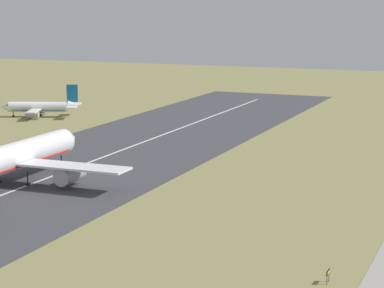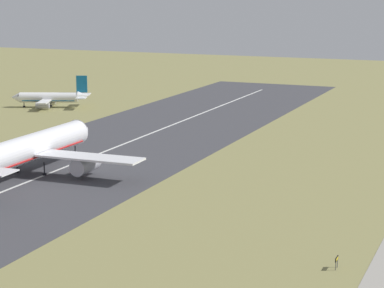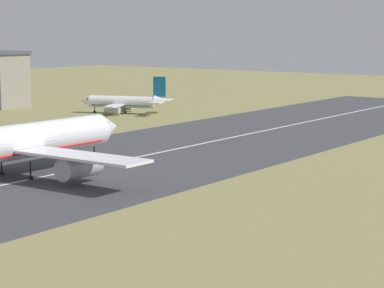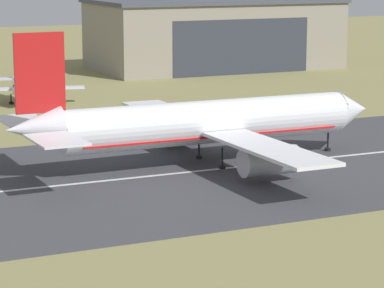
% 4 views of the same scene
% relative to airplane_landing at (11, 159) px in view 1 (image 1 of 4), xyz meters
% --- Properties ---
extents(ground_plane, '(612.96, 612.96, 0.00)m').
position_rel_airplane_landing_xyz_m(ground_plane, '(-22.88, -57.04, -5.25)').
color(ground_plane, olive).
extents(airplane_landing, '(50.17, 48.57, 17.38)m').
position_rel_airplane_landing_xyz_m(airplane_landing, '(0.00, 0.00, 0.00)').
color(airplane_landing, white).
rests_on(airplane_landing, ground_plane).
extents(airplane_parked_centre, '(20.63, 25.89, 10.17)m').
position_rel_airplane_landing_xyz_m(airplane_parked_centre, '(77.50, 45.98, -2.19)').
color(airplane_parked_centre, white).
rests_on(airplane_parked_centre, ground_plane).
extents(runway_sign, '(1.54, 0.13, 1.70)m').
position_rel_airplane_landing_xyz_m(runway_sign, '(-27.71, -68.50, -3.98)').
color(runway_sign, '#4C4C51').
rests_on(runway_sign, ground_plane).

